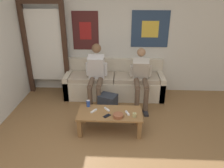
# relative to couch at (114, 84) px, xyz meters

# --- Properties ---
(wall_back) EXTENTS (10.00, 0.07, 2.55)m
(wall_back) POSITION_rel_couch_xyz_m (-0.22, 0.37, 0.98)
(wall_back) COLOR silver
(wall_back) RESTS_ON ground_plane
(door_frame) EXTENTS (1.00, 0.10, 2.15)m
(door_frame) POSITION_rel_couch_xyz_m (-1.59, 0.15, 0.90)
(door_frame) COLOR #382319
(door_frame) RESTS_ON ground_plane
(couch) EXTENTS (2.26, 0.73, 0.83)m
(couch) POSITION_rel_couch_xyz_m (0.00, 0.00, 0.00)
(couch) COLOR beige
(couch) RESTS_ON ground_plane
(coffee_table) EXTENTS (1.12, 0.53, 0.37)m
(coffee_table) POSITION_rel_couch_xyz_m (-0.02, -1.41, 0.01)
(coffee_table) COLOR olive
(coffee_table) RESTS_ON ground_plane
(person_seated_adult) EXTENTS (0.47, 0.89, 1.28)m
(person_seated_adult) POSITION_rel_couch_xyz_m (-0.38, -0.37, 0.41)
(person_seated_adult) COLOR brown
(person_seated_adult) RESTS_ON ground_plane
(person_seated_teen) EXTENTS (0.47, 0.92, 1.19)m
(person_seated_teen) POSITION_rel_couch_xyz_m (0.58, -0.38, 0.36)
(person_seated_teen) COLOR brown
(person_seated_teen) RESTS_ON ground_plane
(backpack) EXTENTS (0.42, 0.40, 0.38)m
(backpack) POSITION_rel_couch_xyz_m (-0.11, -0.78, -0.12)
(backpack) COLOR #282D38
(backpack) RESTS_ON ground_plane
(ceramic_bowl) EXTENTS (0.18, 0.18, 0.06)m
(ceramic_bowl) POSITION_rel_couch_xyz_m (0.12, -1.56, 0.10)
(ceramic_bowl) COLOR brown
(ceramic_bowl) RESTS_ON coffee_table
(pillar_candle) EXTENTS (0.07, 0.07, 0.08)m
(pillar_candle) POSITION_rel_couch_xyz_m (0.39, -1.54, 0.11)
(pillar_candle) COLOR tan
(pillar_candle) RESTS_ON coffee_table
(drink_can_blue) EXTENTS (0.07, 0.07, 0.12)m
(drink_can_blue) POSITION_rel_couch_xyz_m (-0.43, -1.22, 0.13)
(drink_can_blue) COLOR #28479E
(drink_can_blue) RESTS_ON coffee_table
(game_controller_near_left) EXTENTS (0.11, 0.14, 0.03)m
(game_controller_near_left) POSITION_rel_couch_xyz_m (-0.08, -1.33, 0.08)
(game_controller_near_left) COLOR white
(game_controller_near_left) RESTS_ON coffee_table
(game_controller_near_right) EXTENTS (0.11, 0.14, 0.03)m
(game_controller_near_right) POSITION_rel_couch_xyz_m (-0.31, -1.40, 0.08)
(game_controller_near_right) COLOR white
(game_controller_near_right) RESTS_ON coffee_table
(game_controller_far_center) EXTENTS (0.08, 0.15, 0.03)m
(game_controller_far_center) POSITION_rel_couch_xyz_m (0.28, -1.44, 0.08)
(game_controller_far_center) COLOR white
(game_controller_far_center) RESTS_ON coffee_table
(cell_phone) EXTENTS (0.14, 0.15, 0.01)m
(cell_phone) POSITION_rel_couch_xyz_m (-0.07, -1.54, 0.08)
(cell_phone) COLOR black
(cell_phone) RESTS_ON coffee_table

